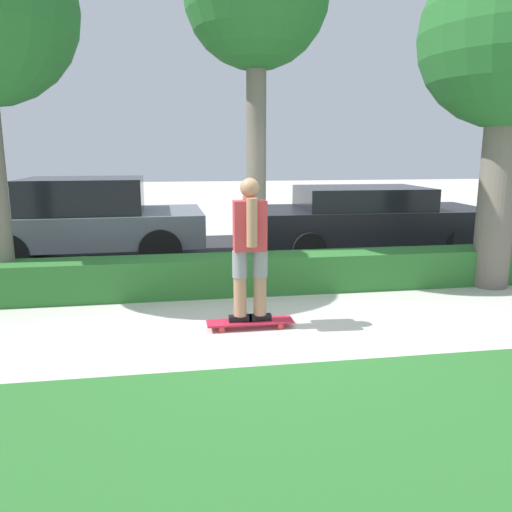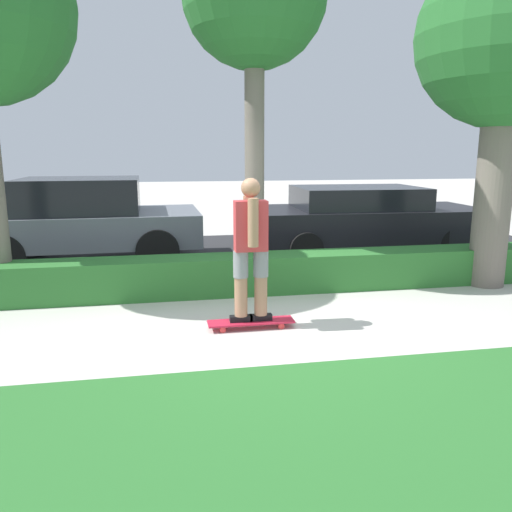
# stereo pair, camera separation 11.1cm
# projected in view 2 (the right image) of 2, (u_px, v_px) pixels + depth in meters

# --- Properties ---
(ground_plane) EXTENTS (60.00, 60.00, 0.00)m
(ground_plane) POSITION_uv_depth(u_px,v_px,m) (274.00, 329.00, 5.76)
(ground_plane) COLOR beige
(grass_lawn_strip) EXTENTS (14.25, 4.00, 0.01)m
(grass_lawn_strip) POSITION_uv_depth(u_px,v_px,m) (386.00, 506.00, 2.87)
(grass_lawn_strip) COLOR #2D702D
(grass_lawn_strip) RESTS_ON ground_plane
(street_asphalt) EXTENTS (14.25, 5.00, 0.01)m
(street_asphalt) POSITION_uv_depth(u_px,v_px,m) (228.00, 256.00, 9.80)
(street_asphalt) COLOR #2D2D30
(street_asphalt) RESTS_ON ground_plane
(hedge_row) EXTENTS (14.25, 0.60, 0.55)m
(hedge_row) POSITION_uv_depth(u_px,v_px,m) (251.00, 274.00, 7.25)
(hedge_row) COLOR #2D702D
(hedge_row) RESTS_ON ground_plane
(skateboard) EXTENTS (1.00, 0.24, 0.09)m
(skateboard) POSITION_uv_depth(u_px,v_px,m) (251.00, 322.00, 5.78)
(skateboard) COLOR red
(skateboard) RESTS_ON ground_plane
(skater_person) EXTENTS (0.49, 0.42, 1.64)m
(skater_person) POSITION_uv_depth(u_px,v_px,m) (251.00, 247.00, 5.59)
(skater_person) COLOR black
(skater_person) RESTS_ON skateboard
(tree_far) EXTENTS (2.56, 2.56, 4.89)m
(tree_far) POSITION_uv_depth(u_px,v_px,m) (508.00, 42.00, 6.98)
(tree_far) COLOR #70665B
(tree_far) RESTS_ON ground_plane
(parked_car_front) EXTENTS (3.99, 2.10, 1.55)m
(parked_car_front) POSITION_uv_depth(u_px,v_px,m) (87.00, 219.00, 9.03)
(parked_car_front) COLOR slate
(parked_car_front) RESTS_ON ground_plane
(parked_car_middle) EXTENTS (4.70, 2.07, 1.34)m
(parked_car_middle) POSITION_uv_depth(u_px,v_px,m) (362.00, 218.00, 9.95)
(parked_car_middle) COLOR black
(parked_car_middle) RESTS_ON ground_plane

